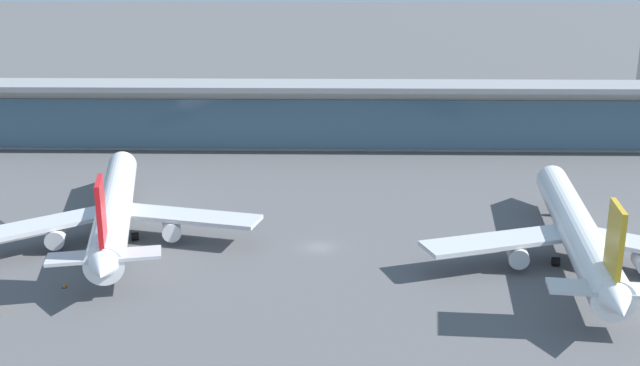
# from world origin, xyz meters

# --- Properties ---
(ground_plane) EXTENTS (1200.00, 1200.00, 0.00)m
(ground_plane) POSITION_xyz_m (0.00, 0.00, 0.00)
(ground_plane) COLOR #515154
(airliner_left_stand) EXTENTS (44.45, 58.66, 15.75)m
(airliner_left_stand) POSITION_xyz_m (-32.13, 3.29, 4.96)
(airliner_left_stand) COLOR white
(airliner_left_stand) RESTS_ON ground
(airliner_centre_stand) EXTENTS (45.15, 59.12, 15.75)m
(airliner_centre_stand) POSITION_xyz_m (37.50, -5.38, 4.96)
(airliner_centre_stand) COLOR white
(airliner_centre_stand) RESTS_ON ground
(service_truck_mid_apron_white) EXTENTS (6.74, 4.10, 2.70)m
(service_truck_mid_apron_white) POSITION_xyz_m (-49.91, 4.69, 0.81)
(service_truck_mid_apron_white) COLOR silver
(service_truck_mid_apron_white) RESTS_ON ground
(terminal_building) EXTENTS (194.51, 12.80, 15.20)m
(terminal_building) POSITION_xyz_m (0.00, 62.86, 7.87)
(terminal_building) COLOR #B2ADA3
(terminal_building) RESTS_ON ground
(safety_cone_alpha) EXTENTS (0.62, 0.62, 0.70)m
(safety_cone_alpha) POSITION_xyz_m (-34.12, -15.41, 0.32)
(safety_cone_alpha) COLOR orange
(safety_cone_alpha) RESTS_ON ground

